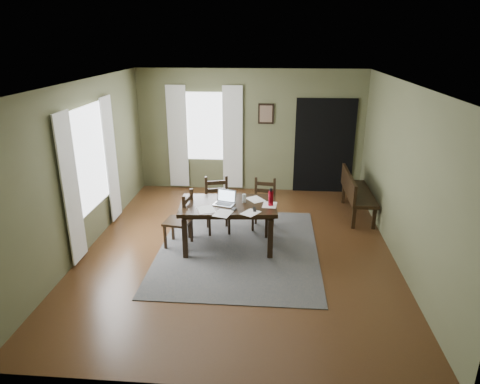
# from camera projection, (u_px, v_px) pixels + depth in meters

# --- Properties ---
(ground) EXTENTS (5.00, 6.00, 0.01)m
(ground) POSITION_uv_depth(u_px,v_px,m) (239.00, 249.00, 7.13)
(ground) COLOR #492C16
(room_shell) EXTENTS (5.02, 6.02, 2.71)m
(room_shell) POSITION_uv_depth(u_px,v_px,m) (238.00, 143.00, 6.51)
(room_shell) COLOR #5A5D3D
(room_shell) RESTS_ON ground
(rug) EXTENTS (2.60, 3.20, 0.01)m
(rug) POSITION_uv_depth(u_px,v_px,m) (239.00, 248.00, 7.13)
(rug) COLOR #454545
(rug) RESTS_ON ground
(dining_table) EXTENTS (1.62, 1.05, 0.77)m
(dining_table) POSITION_uv_depth(u_px,v_px,m) (228.00, 209.00, 6.95)
(dining_table) COLOR black
(dining_table) RESTS_ON rug
(chair_end) EXTENTS (0.48, 0.48, 0.96)m
(chair_end) POSITION_uv_depth(u_px,v_px,m) (181.00, 220.00, 7.07)
(chair_end) COLOR black
(chair_end) RESTS_ON rug
(chair_back_left) EXTENTS (0.52, 0.52, 0.98)m
(chair_back_left) POSITION_uv_depth(u_px,v_px,m) (218.00, 206.00, 7.65)
(chair_back_left) COLOR black
(chair_back_left) RESTS_ON rug
(chair_back_right) EXTENTS (0.45, 0.45, 0.91)m
(chair_back_right) POSITION_uv_depth(u_px,v_px,m) (264.00, 205.00, 7.78)
(chair_back_right) COLOR black
(chair_back_right) RESTS_ON rug
(bench) EXTENTS (0.48, 1.50, 0.85)m
(bench) POSITION_uv_depth(u_px,v_px,m) (355.00, 191.00, 8.32)
(bench) COLOR black
(bench) RESTS_ON ground
(laptop) EXTENTS (0.38, 0.34, 0.22)m
(laptop) POSITION_uv_depth(u_px,v_px,m) (225.00, 200.00, 6.90)
(laptop) COLOR #B7B7BC
(laptop) RESTS_ON dining_table
(computer_mouse) EXTENTS (0.08, 0.10, 0.03)m
(computer_mouse) POSITION_uv_depth(u_px,v_px,m) (234.00, 209.00, 6.66)
(computer_mouse) COLOR #3F3F42
(computer_mouse) RESTS_ON dining_table
(tv_remote) EXTENTS (0.07, 0.17, 0.02)m
(tv_remote) POSITION_uv_depth(u_px,v_px,m) (254.00, 209.00, 6.66)
(tv_remote) COLOR black
(tv_remote) RESTS_ON dining_table
(drinking_glass) EXTENTS (0.08, 0.08, 0.14)m
(drinking_glass) POSITION_uv_depth(u_px,v_px,m) (244.00, 198.00, 6.95)
(drinking_glass) COLOR silver
(drinking_glass) RESTS_ON dining_table
(water_bottle) EXTENTS (0.10, 0.10, 0.28)m
(water_bottle) POSITION_uv_depth(u_px,v_px,m) (271.00, 198.00, 6.80)
(water_bottle) COLOR maroon
(water_bottle) RESTS_ON dining_table
(paper_a) EXTENTS (0.36, 0.41, 0.00)m
(paper_a) POSITION_uv_depth(u_px,v_px,m) (206.00, 209.00, 6.68)
(paper_a) COLOR white
(paper_a) RESTS_ON dining_table
(paper_b) EXTENTS (0.34, 0.35, 0.00)m
(paper_b) POSITION_uv_depth(u_px,v_px,m) (251.00, 213.00, 6.55)
(paper_b) COLOR white
(paper_b) RESTS_ON dining_table
(paper_c) EXTENTS (0.36, 0.37, 0.00)m
(paper_c) POSITION_uv_depth(u_px,v_px,m) (256.00, 199.00, 7.09)
(paper_c) COLOR white
(paper_c) RESTS_ON dining_table
(paper_d) EXTENTS (0.24, 0.30, 0.00)m
(paper_d) POSITION_uv_depth(u_px,v_px,m) (270.00, 205.00, 6.86)
(paper_d) COLOR white
(paper_d) RESTS_ON dining_table
(paper_e) EXTENTS (0.32, 0.37, 0.00)m
(paper_e) POSITION_uv_depth(u_px,v_px,m) (223.00, 213.00, 6.53)
(paper_e) COLOR white
(paper_e) RESTS_ON dining_table
(window_left) EXTENTS (0.01, 1.30, 1.70)m
(window_left) POSITION_uv_depth(u_px,v_px,m) (90.00, 158.00, 7.01)
(window_left) COLOR white
(window_left) RESTS_ON ground
(window_back) EXTENTS (1.00, 0.01, 1.50)m
(window_back) POSITION_uv_depth(u_px,v_px,m) (205.00, 126.00, 9.49)
(window_back) COLOR white
(window_back) RESTS_ON ground
(curtain_left_near) EXTENTS (0.03, 0.48, 2.30)m
(curtain_left_near) POSITION_uv_depth(u_px,v_px,m) (71.00, 190.00, 6.32)
(curtain_left_near) COLOR silver
(curtain_left_near) RESTS_ON ground
(curtain_left_far) EXTENTS (0.03, 0.48, 2.30)m
(curtain_left_far) POSITION_uv_depth(u_px,v_px,m) (111.00, 160.00, 7.86)
(curtain_left_far) COLOR silver
(curtain_left_far) RESTS_ON ground
(curtain_back_left) EXTENTS (0.44, 0.03, 2.30)m
(curtain_back_left) POSITION_uv_depth(u_px,v_px,m) (178.00, 137.00, 9.59)
(curtain_back_left) COLOR silver
(curtain_back_left) RESTS_ON ground
(curtain_back_right) EXTENTS (0.44, 0.03, 2.30)m
(curtain_back_right) POSITION_uv_depth(u_px,v_px,m) (233.00, 138.00, 9.50)
(curtain_back_right) COLOR silver
(curtain_back_right) RESTS_ON ground
(framed_picture) EXTENTS (0.34, 0.03, 0.44)m
(framed_picture) POSITION_uv_depth(u_px,v_px,m) (266.00, 114.00, 9.28)
(framed_picture) COLOR black
(framed_picture) RESTS_ON ground
(doorway_back) EXTENTS (1.30, 0.03, 2.10)m
(doorway_back) POSITION_uv_depth(u_px,v_px,m) (324.00, 146.00, 9.42)
(doorway_back) COLOR black
(doorway_back) RESTS_ON ground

